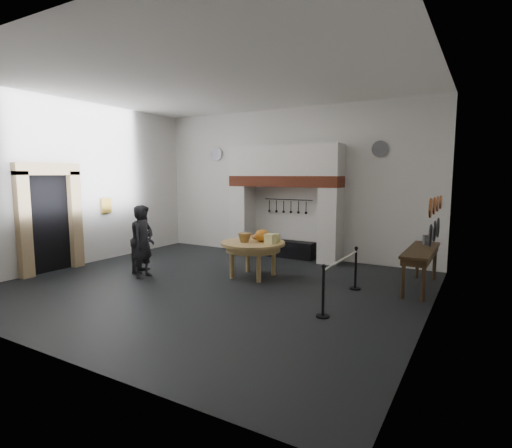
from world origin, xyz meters
The scene contains 39 objects.
floor centered at (0.00, 0.00, 0.00)m, with size 9.00×8.00×0.02m, color black.
ceiling centered at (0.00, 0.00, 4.50)m, with size 9.00×8.00×0.02m, color silver.
wall_back centered at (0.00, 4.00, 2.25)m, with size 9.00×0.02×4.50m, color silver.
wall_front centered at (0.00, -4.00, 2.25)m, with size 9.00×0.02×4.50m, color silver.
wall_left centered at (-4.50, 0.00, 2.25)m, with size 0.02×8.00×4.50m, color silver.
wall_right centered at (4.50, 0.00, 2.25)m, with size 0.02×8.00×4.50m, color silver.
chimney_pier_left centered at (-1.48, 3.65, 1.07)m, with size 0.55×0.70×2.15m, color silver.
chimney_pier_right centered at (1.48, 3.65, 1.07)m, with size 0.55×0.70×2.15m, color silver.
hearth_brick_band centered at (0.00, 3.65, 2.31)m, with size 3.50×0.72×0.32m, color #9E442B.
chimney_hood centered at (0.00, 3.65, 2.92)m, with size 3.50×0.70×0.90m, color silver.
iron_range centered at (0.00, 3.72, 0.25)m, with size 1.90×0.45×0.50m, color black.
utensil_rail centered at (0.00, 3.92, 1.75)m, with size 0.02×0.02×1.60m, color black.
door_recess centered at (-4.47, -1.00, 1.25)m, with size 0.04×1.10×2.50m, color black.
door_jamb_near centered at (-4.38, -1.70, 1.30)m, with size 0.22×0.30×2.60m, color tan.
door_jamb_far centered at (-4.38, -0.30, 1.30)m, with size 0.22×0.30×2.60m, color tan.
door_lintel centered at (-4.38, -1.00, 2.65)m, with size 0.22×1.70×0.30m, color tan.
wall_plaque centered at (-4.45, 0.80, 1.60)m, with size 0.05×0.34×0.44m, color gold.
work_table centered at (0.38, 1.16, 0.84)m, with size 1.58×1.58×0.07m, color tan.
pumpkin centered at (0.58, 1.26, 1.03)m, with size 0.36×0.36×0.31m, color orange.
cheese_block_big centered at (0.88, 1.11, 0.99)m, with size 0.22×0.22×0.24m, color #FFF298.
cheese_block_small centered at (0.86, 1.41, 0.97)m, with size 0.18×0.18×0.20m, color #F6F493.
wicker_basket centered at (0.23, 1.01, 0.98)m, with size 0.32×0.32×0.22m, color olive.
bread_loaf centered at (0.28, 1.51, 0.94)m, with size 0.31×0.18×0.13m, color #A96D3C.
visitor_near centered at (-1.92, -0.23, 0.88)m, with size 0.65×0.42×1.77m, color black.
visitor_far centered at (-2.32, 0.17, 0.87)m, with size 0.84×0.66×1.74m, color black.
side_table centered at (4.10, 2.12, 0.87)m, with size 0.55×2.20×0.06m, color #382814.
pewter_jug centered at (4.10, 2.72, 1.01)m, with size 0.12×0.12×0.22m, color #54545A.
copper_pan_a centered at (4.46, 0.20, 1.95)m, with size 0.34×0.34×0.03m, color #C6662D.
copper_pan_b centered at (4.46, 0.75, 1.95)m, with size 0.32×0.32×0.03m, color #C6662D.
copper_pan_c centered at (4.46, 1.30, 1.95)m, with size 0.30×0.30×0.03m, color #C6662D.
copper_pan_d centered at (4.46, 1.85, 1.95)m, with size 0.28×0.28×0.03m, color #C6662D.
pewter_plate_left centered at (4.46, 0.40, 1.45)m, with size 0.40×0.40×0.03m, color #4C4C51.
pewter_plate_mid centered at (4.46, 1.00, 1.45)m, with size 0.40×0.40×0.03m, color #4C4C51.
pewter_plate_right centered at (4.46, 1.60, 1.45)m, with size 0.40×0.40×0.03m, color #4C4C51.
pewter_plate_back_left centered at (-2.70, 3.96, 3.20)m, with size 0.44×0.44×0.03m, color #4C4C51.
pewter_plate_back_right centered at (2.70, 3.96, 3.20)m, with size 0.44×0.44×0.03m, color #4C4C51.
barrier_post_near centered at (2.88, -0.64, 0.45)m, with size 0.05×0.05×0.90m, color black.
barrier_post_far centered at (2.88, 1.36, 0.45)m, with size 0.05×0.05×0.90m, color black.
barrier_rope centered at (2.88, 0.36, 0.85)m, with size 0.04×0.04×2.00m, color white.
Camera 1 is at (5.28, -7.15, 2.52)m, focal length 28.00 mm.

